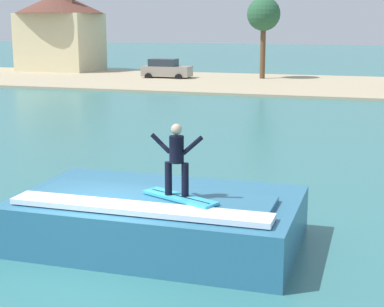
# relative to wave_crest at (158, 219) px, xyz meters

# --- Properties ---
(ground_plane) EXTENTS (260.00, 260.00, 0.00)m
(ground_plane) POSITION_rel_wave_crest_xyz_m (-0.87, -1.36, -0.61)
(ground_plane) COLOR #316F71
(wave_crest) EXTENTS (6.44, 3.92, 1.30)m
(wave_crest) POSITION_rel_wave_crest_xyz_m (0.00, 0.00, 0.00)
(wave_crest) COLOR #2C6A8C
(wave_crest) RESTS_ON ground_plane
(surfboard) EXTENTS (1.91, 1.21, 0.06)m
(surfboard) POSITION_rel_wave_crest_xyz_m (0.69, -0.48, 0.72)
(surfboard) COLOR #33A5CC
(surfboard) RESTS_ON wave_crest
(surfer) EXTENTS (1.20, 0.32, 1.60)m
(surfer) POSITION_rel_wave_crest_xyz_m (0.60, -0.44, 1.64)
(surfer) COLOR black
(surfer) RESTS_ON surfboard
(shoreline_bank) EXTENTS (120.00, 16.74, 0.19)m
(shoreline_bank) POSITION_rel_wave_crest_xyz_m (-0.87, 37.17, -0.51)
(shoreline_bank) COLOR tan
(shoreline_bank) RESTS_ON ground_plane
(car_near_shore) EXTENTS (4.35, 2.11, 1.86)m
(car_near_shore) POSITION_rel_wave_crest_xyz_m (-13.60, 38.97, 0.34)
(car_near_shore) COLOR gray
(car_near_shore) RESTS_ON ground_plane
(house_with_chimney) EXTENTS (9.03, 9.03, 8.37)m
(house_with_chimney) POSITION_rel_wave_crest_xyz_m (-26.89, 44.15, 3.87)
(house_with_chimney) COLOR beige
(house_with_chimney) RESTS_ON ground_plane
(tree_tall_bare) EXTENTS (2.90, 2.90, 7.21)m
(tree_tall_bare) POSITION_rel_wave_crest_xyz_m (-5.21, 40.71, 5.01)
(tree_tall_bare) COLOR brown
(tree_tall_bare) RESTS_ON ground_plane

